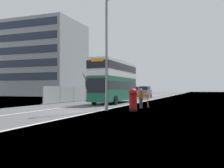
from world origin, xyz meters
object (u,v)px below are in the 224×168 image
double_decker_bus (115,81)px  roadworks_barrier (139,99)px  car_oncoming_near (145,92)px  red_pillar_postbox (133,99)px  pedestrian_at_kerb (141,98)px  car_receding_mid (136,92)px  lamppost_foreground (106,56)px

double_decker_bus → roadworks_barrier: 7.21m
car_oncoming_near → double_decker_bus: bearing=-88.4°
red_pillar_postbox → pedestrian_at_kerb: 2.82m
pedestrian_at_kerb → double_decker_bus: bearing=124.9°
roadworks_barrier → double_decker_bus: bearing=128.8°
pedestrian_at_kerb → car_receding_mid: bearing=105.6°
car_receding_mid → red_pillar_postbox: bearing=-75.5°
double_decker_bus → car_oncoming_near: double_decker_bus is taller
roadworks_barrier → car_oncoming_near: (-4.90, 24.29, 0.25)m
double_decker_bus → lamppost_foreground: lamppost_foreground is taller
double_decker_bus → car_receding_mid: bearing=99.1°
roadworks_barrier → car_receding_mid: size_ratio=0.46×
lamppost_foreground → pedestrian_at_kerb: 4.95m
car_receding_mid → double_decker_bus: bearing=-80.9°
red_pillar_postbox → pedestrian_at_kerb: bearing=91.4°
car_oncoming_near → pedestrian_at_kerb: 26.53m
double_decker_bus → lamppost_foreground: 10.55m
double_decker_bus → red_pillar_postbox: 11.24m
double_decker_bus → pedestrian_at_kerb: (4.95, -7.10, -1.78)m
lamppost_foreground → roadworks_barrier: bearing=72.0°
double_decker_bus → car_oncoming_near: bearing=91.6°
pedestrian_at_kerb → lamppost_foreground: bearing=-125.3°
lamppost_foreground → roadworks_barrier: lamppost_foreground is taller
lamppost_foreground → pedestrian_at_kerb: size_ratio=5.20×
roadworks_barrier → car_oncoming_near: car_oncoming_near is taller
double_decker_bus → car_receding_mid: double_decker_bus is taller
lamppost_foreground → pedestrian_at_kerb: bearing=54.7°
double_decker_bus → pedestrian_at_kerb: size_ratio=6.04×
double_decker_bus → lamppost_foreground: bearing=-74.0°
pedestrian_at_kerb → red_pillar_postbox: bearing=-88.6°
car_receding_mid → roadworks_barrier: bearing=-74.6°
double_decker_bus → lamppost_foreground: size_ratio=1.16×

